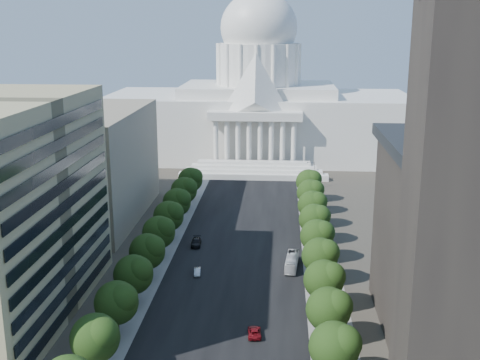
% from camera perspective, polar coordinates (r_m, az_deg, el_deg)
% --- Properties ---
extents(road_asphalt, '(30.00, 260.00, 0.01)m').
position_cam_1_polar(road_asphalt, '(155.74, 0.22, -5.06)').
color(road_asphalt, black).
rests_on(road_asphalt, ground).
extents(sidewalk_left, '(8.00, 260.00, 0.02)m').
position_cam_1_polar(sidewalk_left, '(158.07, -6.69, -4.86)').
color(sidewalk_left, gray).
rests_on(sidewalk_left, ground).
extents(sidewalk_right, '(8.00, 260.00, 0.02)m').
position_cam_1_polar(sidewalk_right, '(155.71, 7.25, -5.18)').
color(sidewalk_right, gray).
rests_on(sidewalk_right, ground).
extents(capitol, '(120.00, 56.00, 73.00)m').
position_cam_1_polar(capitol, '(243.61, 1.73, 6.94)').
color(capitol, white).
rests_on(capitol, ground).
extents(office_block_left_far, '(38.00, 52.00, 30.00)m').
position_cam_1_polar(office_block_left_far, '(170.81, -15.83, 1.39)').
color(office_block_left_far, gray).
rests_on(office_block_left_far, ground).
extents(tree_l_b, '(7.79, 7.60, 9.97)m').
position_cam_1_polar(tree_l_b, '(96.33, -13.43, -14.28)').
color(tree_l_b, '#33261C').
rests_on(tree_l_b, ground).
extents(tree_l_c, '(7.79, 7.60, 9.97)m').
position_cam_1_polar(tree_l_c, '(106.53, -11.50, -11.24)').
color(tree_l_c, '#33261C').
rests_on(tree_l_c, ground).
extents(tree_l_d, '(7.79, 7.60, 9.97)m').
position_cam_1_polar(tree_l_d, '(117.07, -9.95, -8.72)').
color(tree_l_d, '#33261C').
rests_on(tree_l_d, ground).
extents(tree_l_e, '(7.79, 7.60, 9.97)m').
position_cam_1_polar(tree_l_e, '(127.86, -8.67, -6.62)').
color(tree_l_e, '#33261C').
rests_on(tree_l_e, ground).
extents(tree_l_f, '(7.79, 7.60, 9.97)m').
position_cam_1_polar(tree_l_f, '(138.86, -7.60, -4.84)').
color(tree_l_f, '#33261C').
rests_on(tree_l_f, ground).
extents(tree_l_g, '(7.79, 7.60, 9.97)m').
position_cam_1_polar(tree_l_g, '(150.01, -6.69, -3.33)').
color(tree_l_g, '#33261C').
rests_on(tree_l_g, ground).
extents(tree_l_h, '(7.79, 7.60, 9.97)m').
position_cam_1_polar(tree_l_h, '(161.28, -5.91, -2.03)').
color(tree_l_h, '#33261C').
rests_on(tree_l_h, ground).
extents(tree_l_i, '(7.79, 7.60, 9.97)m').
position_cam_1_polar(tree_l_i, '(172.64, -5.24, -0.90)').
color(tree_l_i, '#33261C').
rests_on(tree_l_i, ground).
extents(tree_l_j, '(7.79, 7.60, 9.97)m').
position_cam_1_polar(tree_l_j, '(184.09, -4.64, 0.10)').
color(tree_l_j, '#33261C').
rests_on(tree_l_j, ground).
extents(tree_r_b, '(7.79, 7.60, 9.97)m').
position_cam_1_polar(tree_r_b, '(92.75, 9.15, -15.25)').
color(tree_r_b, '#33261C').
rests_on(tree_r_b, ground).
extents(tree_r_c, '(7.79, 7.60, 9.97)m').
position_cam_1_polar(tree_r_c, '(103.30, 8.58, -11.95)').
color(tree_r_c, '#33261C').
rests_on(tree_r_c, ground).
extents(tree_r_d, '(7.79, 7.60, 9.97)m').
position_cam_1_polar(tree_r_d, '(114.14, 8.13, -9.27)').
color(tree_r_d, '#33261C').
rests_on(tree_r_d, ground).
extents(tree_r_e, '(7.79, 7.60, 9.97)m').
position_cam_1_polar(tree_r_e, '(125.19, 7.76, -7.05)').
color(tree_r_e, '#33261C').
rests_on(tree_r_e, ground).
extents(tree_r_f, '(7.79, 7.60, 9.97)m').
position_cam_1_polar(tree_r_f, '(136.40, 7.45, -5.20)').
color(tree_r_f, '#33261C').
rests_on(tree_r_f, ground).
extents(tree_r_g, '(7.79, 7.60, 9.97)m').
position_cam_1_polar(tree_r_g, '(147.73, 7.19, -3.63)').
color(tree_r_g, '#33261C').
rests_on(tree_r_g, ground).
extents(tree_r_h, '(7.79, 7.60, 9.97)m').
position_cam_1_polar(tree_r_h, '(159.16, 6.97, -2.29)').
color(tree_r_h, '#33261C').
rests_on(tree_r_h, ground).
extents(tree_r_i, '(7.79, 7.60, 9.97)m').
position_cam_1_polar(tree_r_i, '(170.67, 6.78, -1.12)').
color(tree_r_i, '#33261C').
rests_on(tree_r_i, ground).
extents(tree_r_j, '(7.79, 7.60, 9.97)m').
position_cam_1_polar(tree_r_j, '(182.25, 6.62, -0.10)').
color(tree_r_j, '#33261C').
rests_on(tree_r_j, ground).
extents(streetlight_b, '(2.61, 0.44, 9.00)m').
position_cam_1_polar(streetlight_b, '(103.01, 9.49, -12.47)').
color(streetlight_b, gray).
rests_on(streetlight_b, ground).
extents(streetlight_c, '(2.61, 0.44, 9.00)m').
position_cam_1_polar(streetlight_c, '(125.72, 8.46, -7.30)').
color(streetlight_c, gray).
rests_on(streetlight_c, ground).
extents(streetlight_d, '(2.61, 0.44, 9.00)m').
position_cam_1_polar(streetlight_d, '(149.16, 7.76, -3.73)').
color(streetlight_d, gray).
rests_on(streetlight_d, ground).
extents(streetlight_e, '(2.61, 0.44, 9.00)m').
position_cam_1_polar(streetlight_e, '(173.04, 7.26, -1.13)').
color(streetlight_e, gray).
rests_on(streetlight_e, ground).
extents(streetlight_f, '(2.61, 0.44, 9.00)m').
position_cam_1_polar(streetlight_f, '(197.20, 6.88, 0.83)').
color(streetlight_f, gray).
rests_on(streetlight_f, ground).
extents(car_silver, '(1.82, 4.04, 1.29)m').
position_cam_1_polar(car_silver, '(131.14, -4.08, -8.67)').
color(car_silver, '#B3B6BB').
rests_on(car_silver, ground).
extents(car_red, '(2.66, 5.04, 1.35)m').
position_cam_1_polar(car_red, '(107.21, 1.38, -14.22)').
color(car_red, maroon).
rests_on(car_red, ground).
extents(car_dark_b, '(2.64, 5.79, 1.64)m').
position_cam_1_polar(car_dark_b, '(147.33, -4.18, -5.92)').
color(car_dark_b, black).
rests_on(car_dark_b, ground).
extents(city_bus, '(3.32, 10.39, 2.85)m').
position_cam_1_polar(city_bus, '(134.41, 4.94, -7.73)').
color(city_bus, silver).
rests_on(city_bus, ground).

